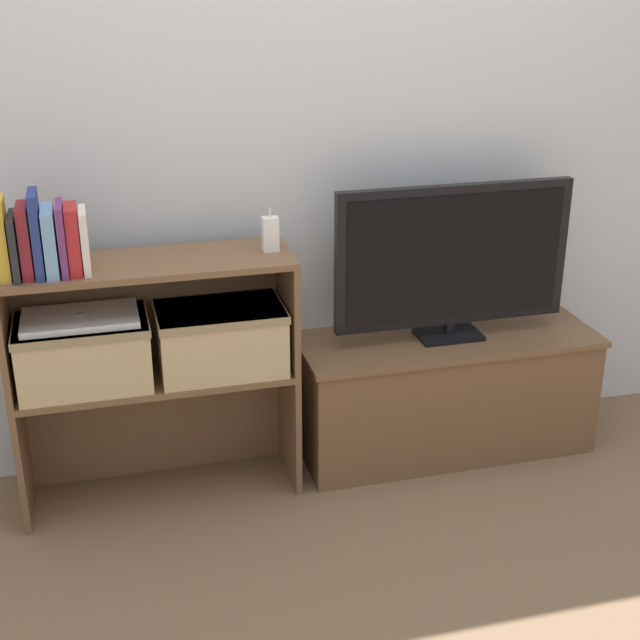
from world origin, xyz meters
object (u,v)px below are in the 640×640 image
book_navy (36,234)px  book_plum (62,239)px  book_crimson (73,239)px  laptop (80,318)px  tv_stand (445,393)px  storage_basket_left (84,350)px  tv (453,258)px  book_charcoal (15,246)px  book_maroon (25,241)px  baby_monitor (270,234)px  book_skyblue (50,242)px  book_mustard (2,239)px  book_ivory (85,241)px  storage_basket_right (221,336)px

book_navy → book_plum: book_navy is taller
book_crimson → laptop: bearing=100.8°
tv_stand → storage_basket_left: bearing=-177.8°
tv → book_charcoal: bearing=-176.7°
book_maroon → baby_monitor: 0.72m
book_plum → tv_stand: bearing=3.7°
book_charcoal → book_skyblue: 0.10m
book_charcoal → book_crimson: bearing=0.0°
tv_stand → book_skyblue: book_skyblue is taller
laptop → book_maroon: bearing=-165.1°
book_charcoal → storage_basket_left: bearing=12.1°
book_charcoal → book_maroon: bearing=0.0°
book_crimson → storage_basket_left: 0.37m
book_mustard → book_plum: 0.16m
storage_basket_left → laptop: 0.11m
book_crimson → book_ivory: book_crimson is taller
book_maroon → storage_basket_right: bearing=3.5°
tv_stand → book_mustard: size_ratio=4.50×
tv → book_ivory: book_ivory is taller
book_ivory → book_maroon: bearing=180.0°
tv_stand → storage_basket_right: storage_basket_right is taller
book_ivory → book_mustard: bearing=180.0°
book_mustard → book_plum: (0.16, 0.00, -0.01)m
laptop → baby_monitor: bearing=1.4°
book_skyblue → storage_basket_right: book_skyblue is taller
book_crimson → book_skyblue: bearing=180.0°
book_mustard → laptop: size_ratio=0.68×
book_mustard → laptop: book_mustard is taller
book_charcoal → book_maroon: size_ratio=0.88×
baby_monitor → storage_basket_left: 0.68m
book_navy → book_skyblue: bearing=0.0°
book_mustard → storage_basket_right: book_mustard is taller
tv → baby_monitor: 0.65m
book_skyblue → storage_basket_left: book_skyblue is taller
book_charcoal → laptop: bearing=12.1°
tv_stand → laptop: size_ratio=3.04×
tv_stand → book_mustard: (-1.41, -0.08, 0.71)m
book_mustard → storage_basket_left: book_mustard is taller
book_navy → laptop: size_ratio=0.71×
storage_basket_left → tv: bearing=2.1°
book_mustard → book_skyblue: book_mustard is taller
book_maroon → storage_basket_left: (0.13, 0.03, -0.37)m
book_ivory → storage_basket_right: bearing=5.0°
book_maroon → book_crimson: (0.13, 0.00, -0.01)m
tv_stand → book_navy: bearing=-176.5°
book_mustard → book_charcoal: size_ratio=1.27×
book_ivory → baby_monitor: bearing=5.0°
book_skyblue → book_ivory: bearing=0.0°
book_ivory → storage_basket_right: (0.39, 0.03, -0.36)m
book_maroon → book_charcoal: bearing=180.0°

